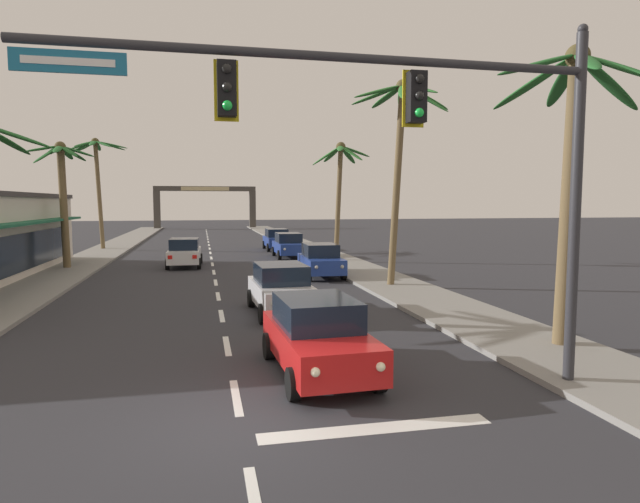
{
  "coord_description": "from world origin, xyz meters",
  "views": [
    {
      "loc": [
        -0.59,
        -8.95,
        3.77
      ],
      "look_at": [
        3.12,
        8.0,
        2.2
      ],
      "focal_mm": 30.41,
      "sensor_mm": 36.0,
      "label": 1
    }
  ],
  "objects_px": {
    "palm_right_second": "(401,130)",
    "palm_left_farthest": "(96,164)",
    "traffic_signal_mast": "(427,133)",
    "town_gateway_arch": "(205,201)",
    "sedan_third_in_queue": "(281,288)",
    "sedan_oncoming_far": "(185,252)",
    "sedan_lead_at_stop_bar": "(318,336)",
    "palm_left_third": "(62,181)",
    "sedan_parked_far_kerb": "(277,239)",
    "palm_right_third": "(340,174)",
    "sedan_parked_nearest_kerb": "(289,245)",
    "sedan_parked_mid_kerb": "(321,260)",
    "palm_right_nearest": "(571,144)"
  },
  "relations": [
    {
      "from": "sedan_parked_nearest_kerb",
      "to": "sedan_parked_mid_kerb",
      "type": "xyz_separation_m",
      "value": [
        0.05,
        -10.05,
        0.0
      ]
    },
    {
      "from": "sedan_third_in_queue",
      "to": "sedan_oncoming_far",
      "type": "bearing_deg",
      "value": 103.96
    },
    {
      "from": "palm_left_third",
      "to": "palm_right_second",
      "type": "height_order",
      "value": "palm_right_second"
    },
    {
      "from": "palm_left_farthest",
      "to": "palm_right_nearest",
      "type": "height_order",
      "value": "palm_left_farthest"
    },
    {
      "from": "sedan_third_in_queue",
      "to": "town_gateway_arch",
      "type": "xyz_separation_m",
      "value": [
        -2.02,
        62.55,
        3.15
      ]
    },
    {
      "from": "palm_right_nearest",
      "to": "town_gateway_arch",
      "type": "xyz_separation_m",
      "value": [
        -8.5,
        68.58,
        -1.24
      ]
    },
    {
      "from": "traffic_signal_mast",
      "to": "sedan_parked_far_kerb",
      "type": "height_order",
      "value": "traffic_signal_mast"
    },
    {
      "from": "sedan_lead_at_stop_bar",
      "to": "palm_right_third",
      "type": "height_order",
      "value": "palm_right_third"
    },
    {
      "from": "sedan_oncoming_far",
      "to": "palm_left_third",
      "type": "bearing_deg",
      "value": -178.98
    },
    {
      "from": "traffic_signal_mast",
      "to": "sedan_parked_far_kerb",
      "type": "bearing_deg",
      "value": 87.05
    },
    {
      "from": "traffic_signal_mast",
      "to": "sedan_parked_far_kerb",
      "type": "xyz_separation_m",
      "value": [
        1.72,
        33.39,
        -4.2
      ]
    },
    {
      "from": "sedan_oncoming_far",
      "to": "sedan_parked_nearest_kerb",
      "type": "height_order",
      "value": "same"
    },
    {
      "from": "sedan_parked_nearest_kerb",
      "to": "palm_left_third",
      "type": "xyz_separation_m",
      "value": [
        -13.34,
        -4.22,
        4.09
      ]
    },
    {
      "from": "sedan_parked_mid_kerb",
      "to": "sedan_parked_far_kerb",
      "type": "height_order",
      "value": "same"
    },
    {
      "from": "traffic_signal_mast",
      "to": "town_gateway_arch",
      "type": "distance_m",
      "value": 71.2
    },
    {
      "from": "town_gateway_arch",
      "to": "sedan_lead_at_stop_bar",
      "type": "bearing_deg",
      "value": -88.46
    },
    {
      "from": "traffic_signal_mast",
      "to": "sedan_parked_mid_kerb",
      "type": "height_order",
      "value": "traffic_signal_mast"
    },
    {
      "from": "sedan_oncoming_far",
      "to": "sedan_parked_far_kerb",
      "type": "xyz_separation_m",
      "value": [
        6.86,
        10.23,
        0.0
      ]
    },
    {
      "from": "sedan_parked_mid_kerb",
      "to": "palm_right_third",
      "type": "bearing_deg",
      "value": 67.52
    },
    {
      "from": "sedan_third_in_queue",
      "to": "sedan_lead_at_stop_bar",
      "type": "bearing_deg",
      "value": -91.39
    },
    {
      "from": "palm_right_second",
      "to": "town_gateway_arch",
      "type": "height_order",
      "value": "palm_right_second"
    },
    {
      "from": "sedan_parked_mid_kerb",
      "to": "palm_left_farthest",
      "type": "xyz_separation_m",
      "value": [
        -13.87,
        18.79,
        5.93
      ]
    },
    {
      "from": "sedan_parked_nearest_kerb",
      "to": "palm_right_third",
      "type": "height_order",
      "value": "palm_right_third"
    },
    {
      "from": "palm_right_second",
      "to": "sedan_oncoming_far",
      "type": "bearing_deg",
      "value": 133.91
    },
    {
      "from": "traffic_signal_mast",
      "to": "sedan_third_in_queue",
      "type": "bearing_deg",
      "value": 100.02
    },
    {
      "from": "palm_left_farthest",
      "to": "palm_right_second",
      "type": "xyz_separation_m",
      "value": [
        16.58,
        -22.81,
        0.14
      ]
    },
    {
      "from": "palm_left_third",
      "to": "sedan_parked_far_kerb",
      "type": "bearing_deg",
      "value": 37.78
    },
    {
      "from": "sedan_parked_far_kerb",
      "to": "palm_right_third",
      "type": "xyz_separation_m",
      "value": [
        2.76,
        -9.6,
        4.74
      ]
    },
    {
      "from": "palm_left_third",
      "to": "palm_right_second",
      "type": "relative_size",
      "value": 0.78
    },
    {
      "from": "palm_right_second",
      "to": "palm_left_farthest",
      "type": "bearing_deg",
      "value": 126.01
    },
    {
      "from": "sedan_third_in_queue",
      "to": "palm_left_third",
      "type": "relative_size",
      "value": 0.63
    },
    {
      "from": "sedan_third_in_queue",
      "to": "sedan_parked_nearest_kerb",
      "type": "xyz_separation_m",
      "value": [
        3.22,
        18.7,
        0.0
      ]
    },
    {
      "from": "sedan_parked_nearest_kerb",
      "to": "palm_right_third",
      "type": "xyz_separation_m",
      "value": [
        2.77,
        -3.47,
        4.74
      ]
    },
    {
      "from": "sedan_third_in_queue",
      "to": "palm_right_second",
      "type": "relative_size",
      "value": 0.49
    },
    {
      "from": "palm_right_third",
      "to": "sedan_oncoming_far",
      "type": "bearing_deg",
      "value": -176.24
    },
    {
      "from": "sedan_parked_nearest_kerb",
      "to": "sedan_parked_far_kerb",
      "type": "height_order",
      "value": "same"
    },
    {
      "from": "traffic_signal_mast",
      "to": "palm_right_third",
      "type": "bearing_deg",
      "value": 79.33
    },
    {
      "from": "sedan_parked_mid_kerb",
      "to": "town_gateway_arch",
      "type": "relative_size",
      "value": 0.31
    },
    {
      "from": "sedan_parked_mid_kerb",
      "to": "palm_right_second",
      "type": "xyz_separation_m",
      "value": [
        2.7,
        -4.03,
        6.07
      ]
    },
    {
      "from": "palm_right_second",
      "to": "palm_right_third",
      "type": "height_order",
      "value": "palm_right_second"
    },
    {
      "from": "sedan_third_in_queue",
      "to": "palm_left_third",
      "type": "bearing_deg",
      "value": 124.94
    },
    {
      "from": "traffic_signal_mast",
      "to": "town_gateway_arch",
      "type": "relative_size",
      "value": 0.72
    },
    {
      "from": "palm_left_third",
      "to": "palm_right_second",
      "type": "distance_m",
      "value": 18.98
    },
    {
      "from": "palm_left_farthest",
      "to": "sedan_third_in_queue",
      "type": "bearing_deg",
      "value": -68.87
    },
    {
      "from": "palm_left_third",
      "to": "traffic_signal_mast",
      "type": "bearing_deg",
      "value": -63.21
    },
    {
      "from": "palm_right_second",
      "to": "palm_right_third",
      "type": "bearing_deg",
      "value": 89.9
    },
    {
      "from": "traffic_signal_mast",
      "to": "sedan_parked_nearest_kerb",
      "type": "xyz_separation_m",
      "value": [
        1.71,
        27.26,
        -4.2
      ]
    },
    {
      "from": "sedan_parked_far_kerb",
      "to": "palm_right_second",
      "type": "distance_m",
      "value": 21.28
    },
    {
      "from": "sedan_lead_at_stop_bar",
      "to": "palm_left_farthest",
      "type": "distance_m",
      "value": 36.15
    },
    {
      "from": "sedan_parked_nearest_kerb",
      "to": "sedan_parked_mid_kerb",
      "type": "distance_m",
      "value": 10.05
    }
  ]
}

